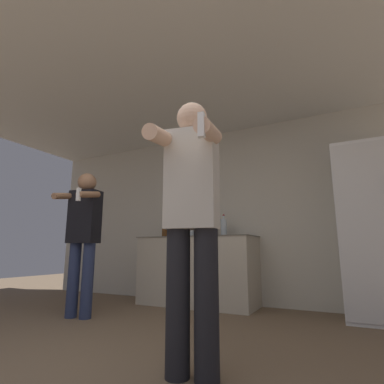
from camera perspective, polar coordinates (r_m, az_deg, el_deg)
wall_back at (r=4.45m, az=8.64°, el=-4.01°), size 7.00×0.06×2.55m
ceiling_slab at (r=3.51m, az=-0.63°, el=20.47°), size 7.00×3.55×0.05m
refrigerator at (r=3.85m, az=30.59°, el=-6.31°), size 0.61×0.68×1.91m
counter at (r=4.30m, az=1.02°, el=-14.71°), size 1.65×0.65×0.93m
bottle_green_wine at (r=4.22m, az=6.08°, el=-6.70°), size 0.08×0.08×0.31m
bottle_brown_liquor at (r=4.30m, az=3.53°, el=-6.56°), size 0.07×0.07×0.37m
bottle_short_whiskey at (r=4.54m, az=-2.62°, el=-7.31°), size 0.09×0.09×0.28m
bottle_amber_bourbon at (r=4.66m, az=-5.24°, el=-7.46°), size 0.08×0.08×0.26m
bottle_clear_vodka at (r=4.43m, az=-0.17°, el=-7.37°), size 0.10×0.10×0.28m
person_woman_foreground at (r=1.90m, az=-0.10°, el=-4.72°), size 0.47×0.51×1.73m
person_man_side at (r=3.74m, az=-20.00°, el=-7.14°), size 0.45×0.50×1.65m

